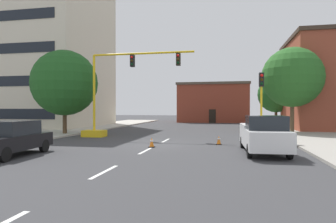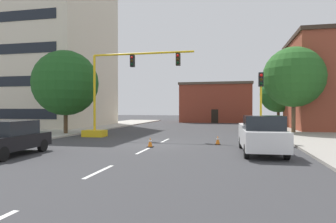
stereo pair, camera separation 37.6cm
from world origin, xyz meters
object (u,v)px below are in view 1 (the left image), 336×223
object	(u,v)px
traffic_signal_gantry	(108,110)
traffic_cone_roadside_b	(219,140)
tree_right_mid	(292,77)
sedan_black_near_left	(11,138)
tree_left_near	(65,83)
traffic_light_pole_right	(261,91)
traffic_cone_roadside_a	(152,142)
pickup_truck_white	(263,135)
tree_right_far	(276,94)

from	to	relation	value
traffic_signal_gantry	traffic_cone_roadside_b	size ratio (longest dim) A/B	15.54
tree_right_mid	sedan_black_near_left	xyz separation A→B (m)	(-16.35, -16.83, -4.38)
tree_left_near	traffic_light_pole_right	bearing A→B (deg)	-9.37
traffic_light_pole_right	traffic_cone_roadside_a	distance (m)	8.41
pickup_truck_white	sedan_black_near_left	xyz separation A→B (m)	(-12.29, -3.54, -0.09)
traffic_cone_roadside_b	traffic_light_pole_right	bearing A→B (deg)	30.50
traffic_signal_gantry	tree_left_near	distance (m)	5.20
traffic_cone_roadside_a	traffic_cone_roadside_b	world-z (taller)	traffic_cone_roadside_a
traffic_light_pole_right	tree_right_far	bearing A→B (deg)	78.74
traffic_light_pole_right	tree_left_near	size ratio (longest dim) A/B	0.64
traffic_cone_roadside_b	traffic_signal_gantry	bearing A→B (deg)	160.10
tree_left_near	sedan_black_near_left	distance (m)	12.33
tree_right_mid	traffic_cone_roadside_b	size ratio (longest dim) A/B	13.62
tree_left_near	pickup_truck_white	xyz separation A→B (m)	(16.04, -7.60, -3.63)
tree_right_mid	traffic_cone_roadside_a	size ratio (longest dim) A/B	13.39
tree_left_near	pickup_truck_white	world-z (taller)	tree_left_near
tree_right_far	tree_left_near	xyz separation A→B (m)	(-20.32, -16.74, 0.44)
tree_right_mid	tree_left_near	xyz separation A→B (m)	(-20.10, -5.69, -0.66)
sedan_black_near_left	traffic_cone_roadside_b	size ratio (longest dim) A/B	7.73
tree_left_near	traffic_cone_roadside_b	world-z (taller)	tree_left_near
traffic_signal_gantry	traffic_cone_roadside_a	bearing A→B (deg)	-46.47
pickup_truck_white	traffic_cone_roadside_b	xyz separation A→B (m)	(-2.42, 3.23, -0.68)
tree_left_near	traffic_signal_gantry	bearing A→B (deg)	-13.39
traffic_signal_gantry	traffic_cone_roadside_b	bearing A→B (deg)	-19.90
tree_right_mid	sedan_black_near_left	bearing A→B (deg)	-134.17
traffic_signal_gantry	pickup_truck_white	distance (m)	13.31
traffic_signal_gantry	tree_left_near	xyz separation A→B (m)	(-4.51, 1.07, 2.36)
tree_left_near	traffic_cone_roadside_b	distance (m)	14.95
sedan_black_near_left	traffic_cone_roadside_b	xyz separation A→B (m)	(9.88, 6.77, -0.60)
tree_right_far	traffic_cone_roadside_b	distance (m)	22.48
tree_right_far	tree_left_near	world-z (taller)	tree_left_near
traffic_signal_gantry	traffic_cone_roadside_b	distance (m)	9.89
traffic_light_pole_right	sedan_black_near_left	world-z (taller)	traffic_light_pole_right
tree_left_near	sedan_black_near_left	xyz separation A→B (m)	(3.75, -11.14, -3.72)
traffic_signal_gantry	tree_right_far	size ratio (longest dim) A/B	1.41
pickup_truck_white	tree_left_near	bearing A→B (deg)	154.65
traffic_cone_roadside_b	pickup_truck_white	bearing A→B (deg)	-53.18
tree_right_mid	traffic_cone_roadside_b	bearing A→B (deg)	-122.77
traffic_light_pole_right	pickup_truck_white	xyz separation A→B (m)	(-0.40, -4.89, -2.55)
tree_right_mid	traffic_cone_roadside_b	world-z (taller)	tree_right_mid
traffic_cone_roadside_a	traffic_cone_roadside_b	size ratio (longest dim) A/B	1.02
tree_left_near	tree_right_mid	bearing A→B (deg)	15.80
sedan_black_near_left	traffic_light_pole_right	bearing A→B (deg)	33.59
pickup_truck_white	traffic_light_pole_right	bearing A→B (deg)	85.29
traffic_cone_roadside_b	tree_right_far	bearing A→B (deg)	72.42
sedan_black_near_left	traffic_cone_roadside_a	xyz separation A→B (m)	(5.93, 4.63, -0.59)
traffic_light_pole_right	traffic_cone_roadside_a	bearing A→B (deg)	-150.65
traffic_light_pole_right	traffic_cone_roadside_a	xyz separation A→B (m)	(-6.76, -3.80, -3.23)
tree_left_near	traffic_cone_roadside_a	xyz separation A→B (m)	(9.68, -6.52, -4.31)
traffic_light_pole_right	tree_right_mid	distance (m)	9.33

